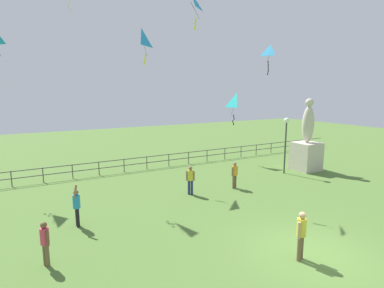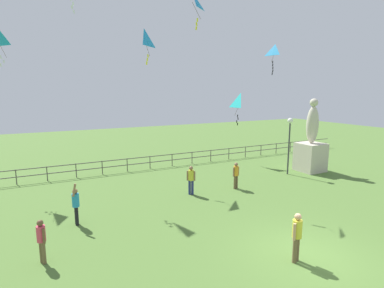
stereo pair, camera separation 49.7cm
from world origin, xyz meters
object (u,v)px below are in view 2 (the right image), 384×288
person_5 (41,238)px  kite_5 (241,102)px  statue_monument (311,148)px  person_4 (297,234)px  kite_7 (144,39)px  person_3 (191,178)px  lamppost (290,133)px  person_1 (76,204)px  person_2 (236,174)px  kite_3 (275,52)px  kite_0 (192,3)px

person_5 → kite_5: size_ratio=0.60×
statue_monument → person_4: bearing=-139.8°
kite_7 → person_3: bearing=-76.0°
person_4 → kite_5: bearing=61.5°
person_3 → kite_5: bearing=37.5°
lamppost → person_1: (-13.93, -1.96, -1.92)m
person_2 → person_5: person_2 is taller
person_5 → kite_3: size_ratio=0.66×
lamppost → kite_0: 10.33m
kite_7 → person_1: bearing=-132.7°
person_2 → kite_0: size_ratio=0.81×
kite_7 → lamppost: bearing=-21.6°
person_4 → person_1: bearing=134.0°
lamppost → person_4: 11.56m
person_3 → statue_monument: bearing=3.8°
statue_monument → lamppost: bearing=178.6°
statue_monument → person_2: bearing=-172.3°
statue_monument → person_3: statue_monument is taller
person_1 → kite_0: kite_0 is taller
kite_5 → statue_monument: bearing=-61.5°
kite_5 → kite_0: bearing=-146.2°
lamppost → kite_5: (-0.59, 4.83, 1.94)m
person_5 → kite_5: (14.71, 9.42, 3.93)m
person_1 → person_2: 8.96m
statue_monument → lamppost: (-2.06, 0.05, 1.24)m
person_2 → person_5: size_ratio=1.03×
kite_3 → kite_0: bearing=-159.9°
kite_0 → kite_7: size_ratio=0.90×
person_4 → kite_5: kite_5 is taller
lamppost → kite_0: bearing=176.4°
statue_monument → person_2: 7.19m
person_5 → kite_0: (8.17, 5.03, 9.45)m
person_1 → person_4: 8.89m
person_1 → person_2: bearing=6.1°
kite_5 → person_4: bearing=-118.5°
lamppost → kite_3: size_ratio=1.68×
person_5 → kite_3: (16.97, 8.25, 7.76)m
person_4 → kite_7: (-1.11, 11.87, 7.82)m
statue_monument → kite_3: (-0.40, 3.71, 7.00)m
person_2 → kite_3: kite_3 is taller
person_3 → person_5: (-7.49, -3.88, -0.05)m
lamppost → kite_5: size_ratio=1.54×
lamppost → kite_7: 11.24m
kite_3 → kite_5: bearing=152.5°
kite_5 → kite_7: size_ratio=1.16×
person_2 → kite_7: size_ratio=0.72×
person_2 → kite_3: 11.23m
person_4 → kite_3: bearing=51.9°
person_1 → kite_5: (13.34, 6.79, 3.86)m
statue_monument → kite_0: 12.67m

